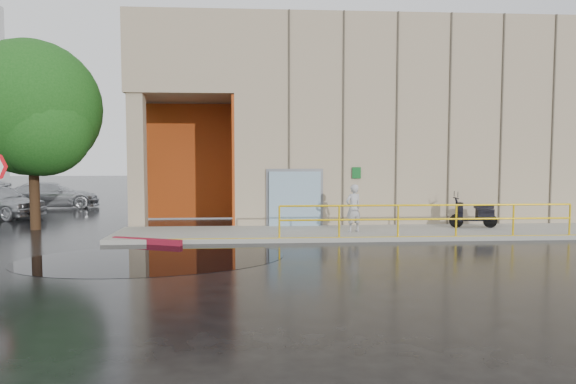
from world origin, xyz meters
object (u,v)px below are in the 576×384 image
object	(u,v)px
scooter	(474,207)
car_c	(52,195)
red_curb	(147,241)
tree_near	(34,113)
person	(353,208)

from	to	relation	value
scooter	car_c	world-z (taller)	scooter
scooter	red_curb	bearing A→B (deg)	-165.89
scooter	tree_near	world-z (taller)	tree_near
scooter	red_curb	xyz separation A→B (m)	(-11.19, -1.86, -0.81)
person	scooter	world-z (taller)	person
red_curb	car_c	size ratio (longest dim) A/B	0.51
red_curb	tree_near	distance (m)	7.06
car_c	tree_near	xyz separation A→B (m)	(2.62, -8.14, 3.59)
red_curb	scooter	bearing A→B (deg)	9.42
scooter	car_c	size ratio (longest dim) A/B	0.36
car_c	tree_near	world-z (taller)	tree_near
scooter	car_c	bearing A→B (deg)	157.19
tree_near	car_c	bearing A→B (deg)	107.84
tree_near	person	bearing A→B (deg)	-10.65
person	scooter	xyz separation A→B (m)	(4.51, 0.67, -0.06)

